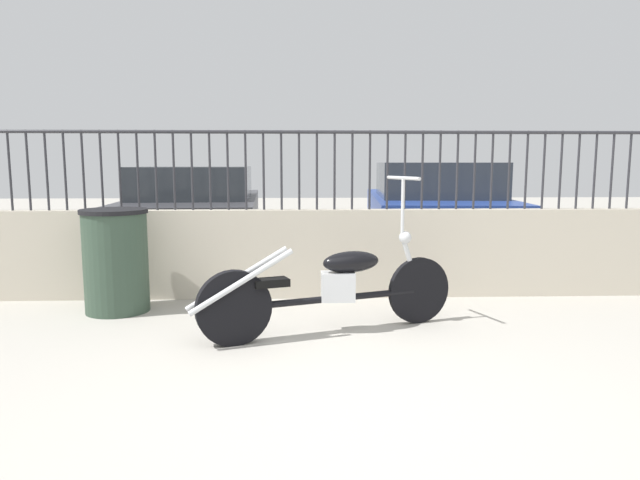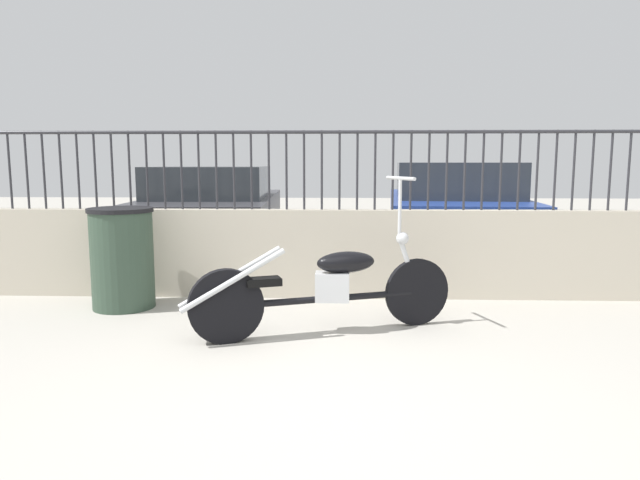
% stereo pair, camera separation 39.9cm
% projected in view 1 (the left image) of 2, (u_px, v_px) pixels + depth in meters
% --- Properties ---
extents(ground_plane, '(40.00, 40.00, 0.00)m').
position_uv_depth(ground_plane, '(349.00, 413.00, 3.25)').
color(ground_plane, '#ADA89E').
extents(low_wall, '(8.45, 0.18, 0.93)m').
position_uv_depth(low_wall, '(326.00, 253.00, 6.02)').
color(low_wall, beige).
rests_on(low_wall, ground_plane).
extents(fence_railing, '(8.45, 0.04, 0.82)m').
position_uv_depth(fence_railing, '(326.00, 157.00, 5.89)').
color(fence_railing, '#2D2D33').
rests_on(fence_railing, low_wall).
extents(motorcycle_black, '(2.23, 0.96, 1.31)m').
position_uv_depth(motorcycle_black, '(323.00, 287.00, 4.69)').
color(motorcycle_black, black).
rests_on(motorcycle_black, ground_plane).
extents(trash_bin, '(0.62, 0.62, 0.98)m').
position_uv_depth(trash_bin, '(116.00, 261.00, 5.41)').
color(trash_bin, '#334738').
rests_on(trash_bin, ground_plane).
extents(car_dark_grey, '(1.97, 4.30, 1.36)m').
position_uv_depth(car_dark_grey, '(196.00, 213.00, 8.32)').
color(car_dark_grey, black).
rests_on(car_dark_grey, ground_plane).
extents(car_blue, '(2.25, 4.46, 1.42)m').
position_uv_depth(car_blue, '(434.00, 208.00, 8.92)').
color(car_blue, black).
rests_on(car_blue, ground_plane).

